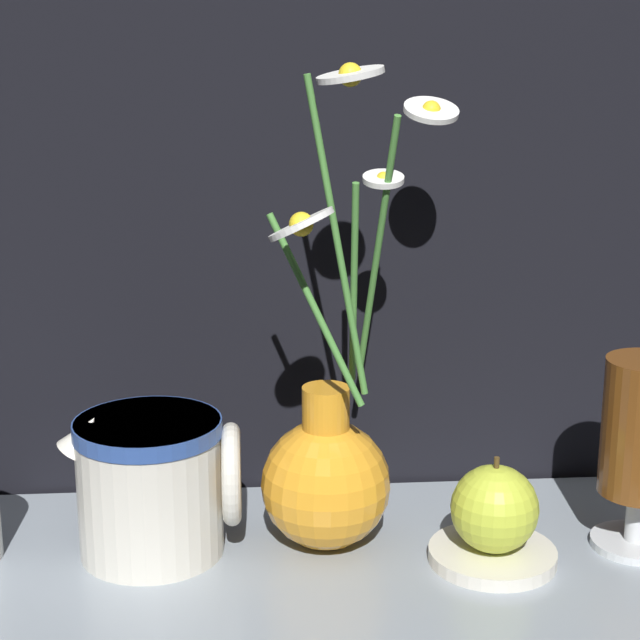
# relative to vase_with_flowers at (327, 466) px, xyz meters

# --- Properties ---
(ground_plane) EXTENTS (6.00, 6.00, 0.00)m
(ground_plane) POSITION_rel_vase_with_flowers_xyz_m (-0.01, -0.03, -0.08)
(ground_plane) COLOR black
(shelf) EXTENTS (0.69, 0.28, 0.01)m
(shelf) POSITION_rel_vase_with_flowers_xyz_m (-0.01, -0.03, -0.07)
(shelf) COLOR gray
(shelf) RESTS_ON ground_plane
(vase_with_flowers) EXTENTS (0.15, 0.14, 0.36)m
(vase_with_flowers) POSITION_rel_vase_with_flowers_xyz_m (0.00, 0.00, 0.00)
(vase_with_flowers) COLOR orange
(vase_with_flowers) RESTS_ON shelf
(ceramic_pitcher) EXTENTS (0.13, 0.11, 0.12)m
(ceramic_pitcher) POSITION_rel_vase_with_flowers_xyz_m (-0.13, -0.00, -0.01)
(ceramic_pitcher) COLOR beige
(ceramic_pitcher) RESTS_ON shelf
(saucer_plate) EXTENTS (0.10, 0.10, 0.01)m
(saucer_plate) POSITION_rel_vase_with_flowers_xyz_m (0.12, -0.04, -0.06)
(saucer_plate) COLOR silver
(saucer_plate) RESTS_ON shelf
(orange_fruit) EXTENTS (0.06, 0.06, 0.07)m
(orange_fruit) POSITION_rel_vase_with_flowers_xyz_m (0.12, -0.04, -0.02)
(orange_fruit) COLOR #B7C638
(orange_fruit) RESTS_ON saucer_plate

